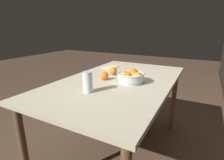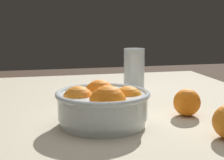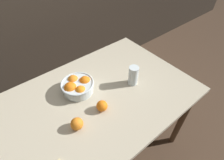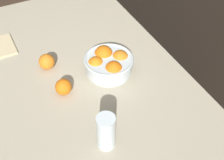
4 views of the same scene
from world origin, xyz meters
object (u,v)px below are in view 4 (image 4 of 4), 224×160
(fruit_bowl, at_px, (109,64))
(orange_loose_front, at_px, (47,62))
(juice_glass, at_px, (106,133))
(orange_loose_near_bowl, at_px, (63,87))

(fruit_bowl, distance_m, orange_loose_front, 0.28)
(fruit_bowl, distance_m, juice_glass, 0.38)
(juice_glass, relative_size, orange_loose_near_bowl, 2.08)
(orange_loose_near_bowl, height_order, orange_loose_front, orange_loose_front)
(juice_glass, height_order, orange_loose_front, juice_glass)
(orange_loose_near_bowl, bearing_deg, juice_glass, 9.14)
(juice_glass, bearing_deg, orange_loose_front, -172.78)
(juice_glass, xyz_separation_m, orange_loose_front, (-0.48, -0.06, -0.03))
(fruit_bowl, xyz_separation_m, juice_glass, (0.34, -0.17, 0.02))
(orange_loose_near_bowl, bearing_deg, orange_loose_front, -176.02)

